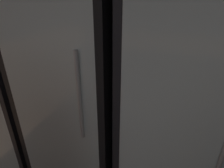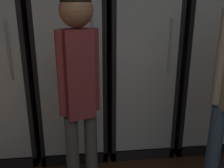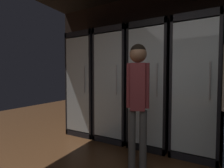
# 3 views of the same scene
# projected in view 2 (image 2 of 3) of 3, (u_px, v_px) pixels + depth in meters

# --- Properties ---
(wall_back) EXTENTS (6.00, 0.06, 2.80)m
(wall_back) POSITION_uv_depth(u_px,v_px,m) (133.00, 14.00, 2.79)
(wall_back) COLOR black
(wall_back) RESTS_ON ground
(cooler_left) EXTENTS (0.64, 0.68, 2.08)m
(cooler_left) POSITION_uv_depth(u_px,v_px,m) (1.00, 56.00, 2.44)
(cooler_left) COLOR black
(cooler_left) RESTS_ON ground
(cooler_center) EXTENTS (0.64, 0.68, 2.08)m
(cooler_center) POSITION_uv_depth(u_px,v_px,m) (72.00, 56.00, 2.52)
(cooler_center) COLOR black
(cooler_center) RESTS_ON ground
(cooler_right) EXTENTS (0.64, 0.68, 2.08)m
(cooler_right) POSITION_uv_depth(u_px,v_px,m) (138.00, 53.00, 2.59)
(cooler_right) COLOR black
(cooler_right) RESTS_ON ground
(cooler_far_right) EXTENTS (0.64, 0.68, 2.08)m
(cooler_far_right) POSITION_uv_depth(u_px,v_px,m) (201.00, 53.00, 2.67)
(cooler_far_right) COLOR black
(cooler_far_right) RESTS_ON ground
(shopper_near) EXTENTS (0.27, 0.21, 1.60)m
(shopper_near) POSITION_uv_depth(u_px,v_px,m) (79.00, 81.00, 1.65)
(shopper_near) COLOR #4C4C4C
(shopper_near) RESTS_ON ground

